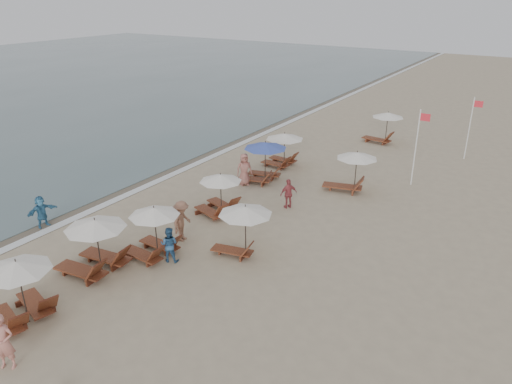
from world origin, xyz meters
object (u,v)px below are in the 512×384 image
Objects in this scene: inland_station_0 at (241,223)px; beachgoer_near at (3,342)px; inland_station_1 at (350,169)px; waterline_walker at (41,212)px; beachgoer_far_a at (289,194)px; inland_station_2 at (383,125)px; lounger_station_1 at (94,247)px; lounger_station_4 at (262,160)px; lounger_station_5 at (282,148)px; lounger_station_0 at (18,291)px; beachgoer_far_b at (244,169)px; lounger_station_3 at (217,194)px; lounger_station_2 at (152,232)px; beachgoer_mid_a at (169,245)px; flag_pole_near at (417,144)px; beachgoer_mid_b at (182,221)px.

inland_station_0 reaches higher than beachgoer_near.
inland_station_1 is 15.72m from waterline_walker.
inland_station_2 is at bearing -146.34° from beachgoer_far_a.
lounger_station_1 is 5.84m from inland_station_0.
inland_station_2 is at bearing 73.31° from lounger_station_4.
lounger_station_4 is 2.96m from lounger_station_5.
waterline_walker is at bearing 139.48° from lounger_station_0.
beachgoer_far_b is 1.20× the size of waterline_walker.
lounger_station_3 is 0.95× the size of inland_station_0.
lounger_station_0 is 1.05× the size of lounger_station_2.
waterline_walker is at bearing -173.03° from lounger_station_2.
lounger_station_0 is 1.70× the size of beachgoer_mid_a.
lounger_station_4 is at bearing -151.39° from flag_pole_near.
lounger_station_5 reaches higher than beachgoer_mid_a.
inland_station_0 is at bearing -108.00° from flag_pole_near.
beachgoer_near is at bearing 67.05° from beachgoer_mid_a.
beachgoer_far_b reaches higher than beachgoer_far_a.
lounger_station_4 is at bearing -164.73° from inland_station_1.
beachgoer_far_a is at bearing -38.44° from lounger_station_4.
lounger_station_2 is 1.33× the size of beachgoer_far_b.
beachgoer_mid_b is 6.87m from waterline_walker.
lounger_station_0 is 14.17m from beachgoer_far_b.
lounger_station_1 reaches higher than beachgoer_mid_a.
beachgoer_far_b is at bearing 91.87° from lounger_station_0.
beachgoer_far_b is at bearing 122.60° from inland_station_0.
flag_pole_near is at bearing 68.42° from lounger_station_0.
inland_station_0 is 12.40m from flag_pole_near.
beachgoer_far_a is at bearing -57.33° from lounger_station_5.
flag_pole_near is at bearing 28.61° from lounger_station_4.
lounger_station_2 reaches higher than lounger_station_3.
beachgoer_far_b is (-0.57, -1.00, -0.35)m from lounger_station_4.
lounger_station_4 reaches higher than lounger_station_2.
lounger_station_0 reaches higher than inland_station_0.
lounger_station_5 is 19.78m from beachgoer_near.
inland_station_1 is at bearing -17.41° from lounger_station_5.
inland_station_0 is 0.89× the size of inland_station_1.
inland_station_0 is (3.69, -7.66, 0.21)m from lounger_station_4.
beachgoer_mid_a is (1.07, -4.74, -0.30)m from lounger_station_3.
inland_station_1 is at bearing -26.13° from beachgoer_far_b.
inland_station_1 is 1.90× the size of beachgoer_mid_a.
lounger_station_2 reaches higher than waterline_walker.
beachgoer_far_a is at bearing 42.53° from lounger_station_3.
lounger_station_4 is 1.20m from beachgoer_far_b.
beachgoer_far_b is (-1.00, 3.87, -0.13)m from lounger_station_3.
inland_station_1 is at bearing 68.12° from lounger_station_1.
beachgoer_near is 0.98× the size of beachgoer_far_b.
lounger_station_1 is 1.05× the size of lounger_station_4.
lounger_station_5 is (-0.80, 7.81, 0.11)m from lounger_station_3.
lounger_station_3 is 7.58m from inland_station_1.
lounger_station_5 is at bearing 110.96° from inland_station_0.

